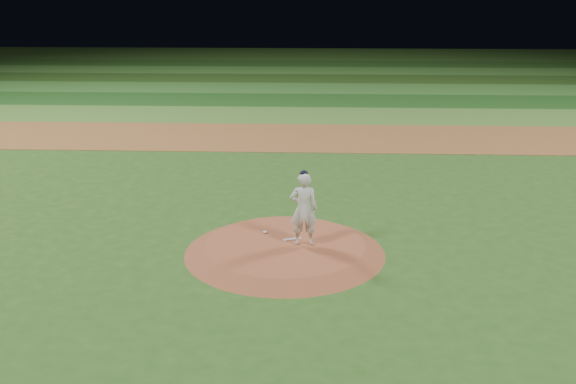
# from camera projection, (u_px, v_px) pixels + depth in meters

# --- Properties ---
(ground) EXTENTS (120.00, 120.00, 0.00)m
(ground) POSITION_uv_depth(u_px,v_px,m) (285.00, 252.00, 17.65)
(ground) COLOR #28501A
(ground) RESTS_ON ground
(infield_dirt_band) EXTENTS (70.00, 6.00, 0.02)m
(infield_dirt_band) POSITION_uv_depth(u_px,v_px,m) (299.00, 137.00, 30.96)
(infield_dirt_band) COLOR brown
(infield_dirt_band) RESTS_ON ground
(outfield_stripe_0) EXTENTS (70.00, 5.00, 0.02)m
(outfield_stripe_0) POSITION_uv_depth(u_px,v_px,m) (301.00, 115.00, 36.19)
(outfield_stripe_0) COLOR #407028
(outfield_stripe_0) RESTS_ON ground
(outfield_stripe_1) EXTENTS (70.00, 5.00, 0.02)m
(outfield_stripe_1) POSITION_uv_depth(u_px,v_px,m) (303.00, 100.00, 40.94)
(outfield_stripe_1) COLOR #194716
(outfield_stripe_1) RESTS_ON ground
(outfield_stripe_2) EXTENTS (70.00, 5.00, 0.02)m
(outfield_stripe_2) POSITION_uv_depth(u_px,v_px,m) (305.00, 88.00, 45.69)
(outfield_stripe_2) COLOR #2E6524
(outfield_stripe_2) RESTS_ON ground
(outfield_stripe_3) EXTENTS (70.00, 5.00, 0.02)m
(outfield_stripe_3) POSITION_uv_depth(u_px,v_px,m) (306.00, 78.00, 50.44)
(outfield_stripe_3) COLOR #1F4014
(outfield_stripe_3) RESTS_ON ground
(outfield_stripe_4) EXTENTS (70.00, 5.00, 0.02)m
(outfield_stripe_4) POSITION_uv_depth(u_px,v_px,m) (307.00, 70.00, 55.20)
(outfield_stripe_4) COLOR #326424
(outfield_stripe_4) RESTS_ON ground
(outfield_stripe_5) EXTENTS (70.00, 5.00, 0.02)m
(outfield_stripe_5) POSITION_uv_depth(u_px,v_px,m) (308.00, 64.00, 59.95)
(outfield_stripe_5) COLOR #1D4516
(outfield_stripe_5) RESTS_ON ground
(pitchers_mound) EXTENTS (5.50, 5.50, 0.25)m
(pitchers_mound) POSITION_uv_depth(u_px,v_px,m) (285.00, 248.00, 17.61)
(pitchers_mound) COLOR brown
(pitchers_mound) RESTS_ON ground
(pitching_rubber) EXTENTS (0.52, 0.32, 0.03)m
(pitching_rubber) POSITION_uv_depth(u_px,v_px,m) (292.00, 239.00, 17.87)
(pitching_rubber) COLOR silver
(pitching_rubber) RESTS_ON pitchers_mound
(rosin_bag) EXTENTS (0.12, 0.12, 0.07)m
(rosin_bag) POSITION_uv_depth(u_px,v_px,m) (265.00, 232.00, 18.32)
(rosin_bag) COLOR silver
(rosin_bag) RESTS_ON pitchers_mound
(pitcher_on_mound) EXTENTS (0.77, 0.52, 2.10)m
(pitcher_on_mound) POSITION_uv_depth(u_px,v_px,m) (304.00, 209.00, 17.23)
(pitcher_on_mound) COLOR silver
(pitcher_on_mound) RESTS_ON pitchers_mound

